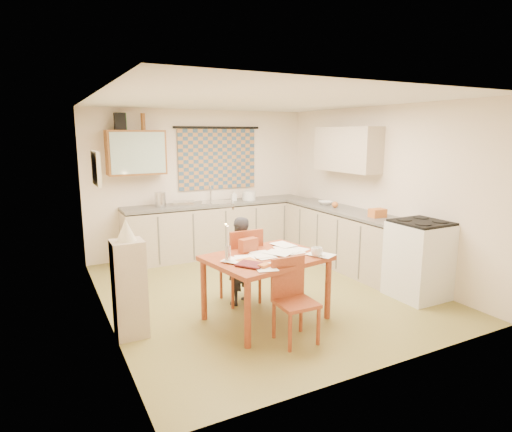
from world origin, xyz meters
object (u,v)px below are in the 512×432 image
shelf_stand (130,289)px  stove (419,259)px  counter_back (219,229)px  counter_right (352,241)px  dining_table (266,287)px  chair_far (241,279)px  person (239,261)px

shelf_stand → stove: bearing=-9.5°
counter_back → counter_right: size_ratio=1.12×
stove → dining_table: (-2.08, 0.31, -0.12)m
dining_table → shelf_stand: 1.49m
chair_far → shelf_stand: shelf_stand is taller
stove → chair_far: stove is taller
counter_right → shelf_stand: size_ratio=2.86×
counter_right → dining_table: 2.31m
counter_back → counter_right: (1.50, -1.78, -0.00)m
counter_back → counter_right: same height
counter_right → chair_far: 2.16m
dining_table → person: person is taller
chair_far → person: (-0.04, -0.05, 0.26)m
person → counter_right: bearing=167.9°
counter_back → stove: size_ratio=3.28×
chair_far → person: person is taller
dining_table → chair_far: (-0.03, 0.60, -0.08)m
person → counter_back: bearing=-130.1°
stove → chair_far: bearing=156.7°
stove → person: bearing=158.1°
counter_back → stove: stove is taller
dining_table → counter_right: bearing=15.5°
counter_back → chair_far: bearing=-105.8°
stove → chair_far: 2.31m
stove → shelf_stand: shelf_stand is taller
stove → chair_far: (-2.12, 0.91, -0.21)m
counter_back → person: size_ratio=2.99×
stove → person: 2.32m
counter_back → person: (-0.65, -2.22, 0.10)m
chair_far → counter_right: bearing=-168.7°
counter_back → counter_right: bearing=-49.8°
dining_table → chair_far: bearing=82.9°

